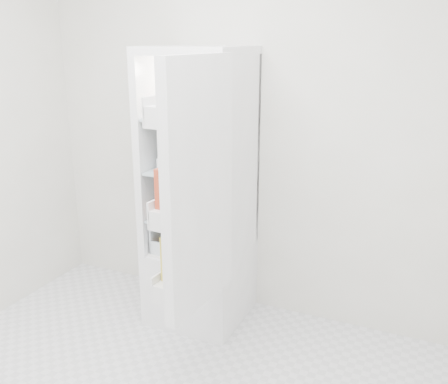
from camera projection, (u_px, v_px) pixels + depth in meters
The scene contains 21 objects.
room_walls at pixel (99, 108), 1.90m from camera, with size 3.02×3.02×2.61m.
refrigerator at pixel (203, 222), 3.33m from camera, with size 0.60×0.60×1.80m.
shelf_low at pixel (199, 215), 3.26m from camera, with size 0.49×0.53×0.01m, color #A1B6BD.
shelf_mid at pixel (198, 169), 3.17m from camera, with size 0.49×0.53×0.01m, color #A1B6BD.
shelf_top at pixel (197, 117), 3.07m from camera, with size 0.49×0.53×0.01m, color #A1B6BD.
crisper_left at pixel (183, 230), 3.35m from camera, with size 0.23×0.46×0.22m, color silver, non-canonical shape.
crisper_right at pixel (216, 236), 3.25m from camera, with size 0.23×0.46×0.22m, color silver, non-canonical shape.
condiment_jars at pixel (188, 111), 2.96m from camera, with size 0.46×0.16×0.08m.
squeeze_bottle at pixel (226, 104), 2.93m from camera, with size 0.05×0.05×0.17m, color white.
tub_white at pixel (170, 164), 3.08m from camera, with size 0.14×0.14×0.09m, color silver.
tub_cream at pixel (181, 168), 3.03m from camera, with size 0.11×0.11×0.06m, color silver.
tin_red at pixel (212, 166), 3.09m from camera, with size 0.09×0.09×0.06m, color #B3341A.
foil_tray at pixel (197, 164), 3.18m from camera, with size 0.15×0.11×0.04m, color silver.
tub_green at pixel (208, 160), 3.17m from camera, with size 0.11×0.16×0.09m, color #418F48.
red_cabbage at pixel (203, 200), 3.28m from camera, with size 0.15×0.15×0.15m, color #5D1F57.
bell_pepper at pixel (164, 211), 3.15m from camera, with size 0.10×0.10×0.10m, color red.
mushroom_bowl at pixel (180, 203), 3.35m from camera, with size 0.15×0.15×0.07m, color #8EAFD4.
salad_bag at pixel (208, 220), 2.99m from camera, with size 0.11×0.11×0.11m, color #97B487.
citrus_pile at pixel (179, 236), 3.30m from camera, with size 0.20×0.24×0.16m.
veg_pile at pixel (216, 243), 3.26m from camera, with size 0.16×0.30×0.10m.
fridge_door at pixel (194, 192), 2.54m from camera, with size 0.21×0.60×1.30m.
Camera 1 is at (1.23, -1.54, 1.85)m, focal length 40.00 mm.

